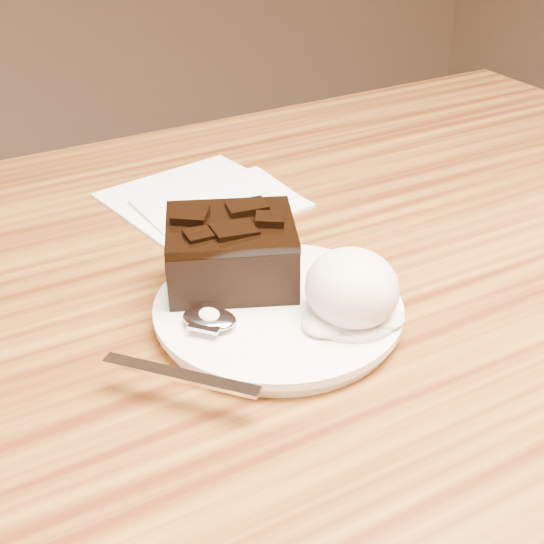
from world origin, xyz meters
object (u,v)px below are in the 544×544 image
brownie (231,255)px  ice_cream_scoop (352,288)px  spoon (210,321)px  plate (278,312)px  napkin (202,199)px

brownie → ice_cream_scoop: (0.06, -0.09, 0.00)m
brownie → spoon: (-0.04, -0.05, -0.02)m
ice_cream_scoop → plate: bearing=133.8°
plate → napkin: 0.23m
spoon → napkin: size_ratio=1.00×
brownie → napkin: 0.19m
brownie → ice_cream_scoop: size_ratio=1.37×
ice_cream_scoop → napkin: size_ratio=0.44×
brownie → spoon: 0.07m
ice_cream_scoop → napkin: (-0.00, 0.27, -0.04)m
plate → ice_cream_scoop: 0.07m
brownie → napkin: bearing=73.1°
napkin → plate: bearing=-99.6°
plate → spoon: 0.06m
spoon → ice_cream_scoop: bearing=-63.8°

